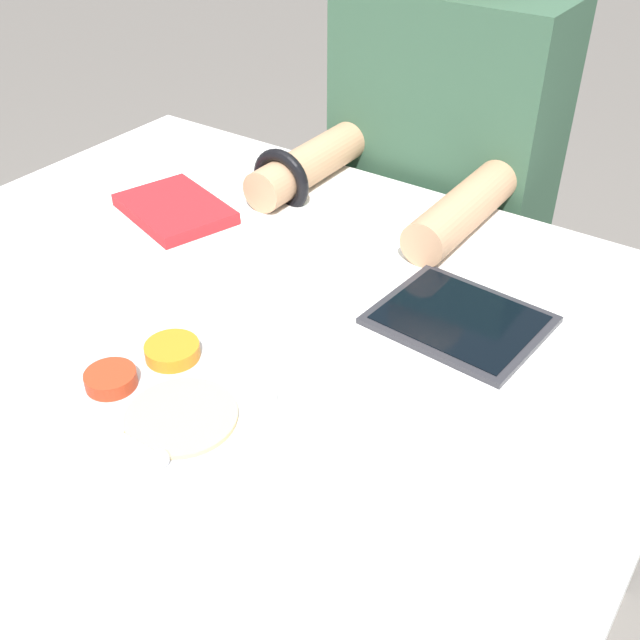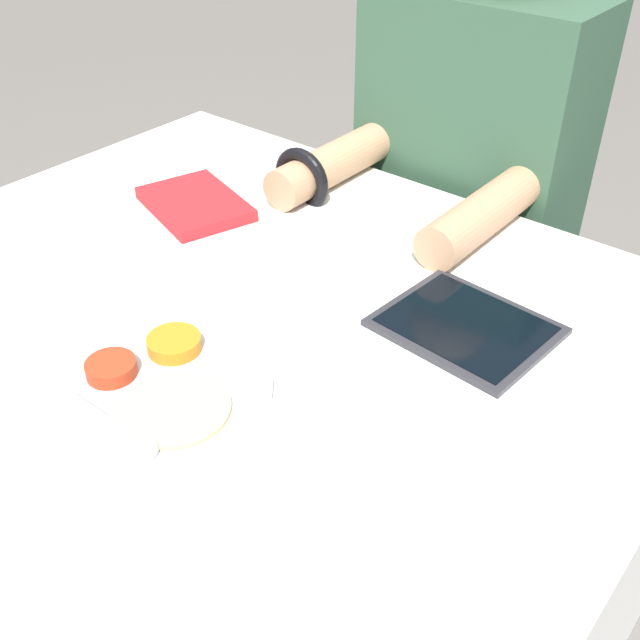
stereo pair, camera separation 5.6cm
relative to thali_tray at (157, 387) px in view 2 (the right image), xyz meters
name	(u,v)px [view 2 (the right image)]	position (x,y,z in m)	size (l,w,h in m)	color
ground_plane	(258,621)	(-0.06, 0.18, -0.75)	(12.00, 12.00, 0.00)	#605B56
dining_table	(247,492)	(-0.06, 0.18, -0.38)	(1.13, 0.96, 0.74)	silver
thali_tray	(157,387)	(0.00, 0.00, 0.00)	(0.27, 0.27, 0.03)	#B7BABF
red_notebook	(195,205)	(-0.30, 0.34, 0.00)	(0.22, 0.18, 0.02)	silver
tablet_device	(466,326)	(0.21, 0.33, 0.00)	(0.22, 0.19, 0.01)	#28282D
person_diner	(457,247)	(-0.04, 0.78, -0.18)	(0.40, 0.47, 1.20)	black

